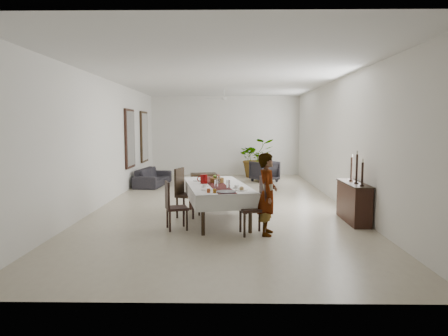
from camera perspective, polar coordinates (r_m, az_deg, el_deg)
floor at (r=10.51m, az=-0.22°, el=-4.92°), size 6.00×12.00×0.00m
ceiling at (r=10.39m, az=-0.22°, el=12.69°), size 6.00×12.00×0.02m
wall_back at (r=16.32m, az=0.18°, el=4.63°), size 6.00×0.02×3.20m
wall_front at (r=4.34m, az=-1.72°, el=0.83°), size 6.00×0.02×3.20m
wall_left at (r=10.81m, az=-16.37°, el=3.69°), size 0.02×12.00×3.20m
wall_right at (r=10.70m, az=16.10°, el=3.67°), size 0.02×12.00×3.20m
dining_table_top at (r=8.45m, az=-1.06°, el=-2.57°), size 1.47×2.57×0.05m
table_leg_fl at (r=7.34m, az=-3.01°, el=-6.91°), size 0.08×0.08×0.71m
table_leg_fr at (r=7.50m, az=3.77°, el=-6.62°), size 0.08×0.08×0.71m
table_leg_bl at (r=9.58m, az=-4.83°, el=-3.87°), size 0.08×0.08×0.71m
table_leg_br at (r=9.70m, az=0.41°, el=-3.72°), size 0.08×0.08×0.71m
tablecloth_top at (r=8.44m, az=-1.06°, el=-2.37°), size 1.68×2.79×0.01m
tablecloth_drape_left at (r=8.39m, az=-5.05°, el=-3.46°), size 0.53×2.55×0.30m
tablecloth_drape_right at (r=8.58m, az=2.83°, el=-3.23°), size 0.53×2.55×0.30m
tablecloth_drape_near at (r=7.21m, az=0.65°, el=-5.00°), size 1.17×0.25×0.30m
tablecloth_drape_far at (r=9.73m, az=-2.32°, el=-2.13°), size 1.17×0.25×0.30m
table_runner at (r=8.44m, az=-1.06°, el=-2.32°), size 0.85×2.54×0.00m
red_pitcher at (r=8.54m, az=-2.90°, el=-1.56°), size 0.18×0.18×0.20m
pitcher_handle at (r=8.53m, az=-3.47°, el=-1.57°), size 0.12×0.04×0.12m
wine_glass_near at (r=7.81m, az=0.61°, el=-2.37°), size 0.07×0.07×0.17m
wine_glass_mid at (r=7.87m, az=-1.12°, el=-2.31°), size 0.07×0.07×0.17m
wine_glass_far at (r=8.49m, az=-0.79°, el=-1.70°), size 0.07×0.07×0.17m
teacup_right at (r=7.91m, az=1.83°, el=-2.68°), size 0.09×0.09×0.06m
saucer_right at (r=7.91m, az=1.83°, el=-2.85°), size 0.15×0.15×0.01m
teacup_left at (r=8.05m, az=-2.78°, el=-2.53°), size 0.09×0.09×0.06m
saucer_left at (r=8.05m, az=-2.77°, el=-2.70°), size 0.15×0.15×0.01m
plate_near_right at (r=7.63m, az=2.54°, el=-3.18°), size 0.24×0.24×0.02m
bread_near_right at (r=7.62m, az=2.54°, el=-2.97°), size 0.09×0.09×0.09m
plate_near_left at (r=7.66m, az=-2.36°, el=-3.14°), size 0.24×0.24×0.02m
plate_far_left at (r=8.94m, az=-3.69°, el=-1.83°), size 0.24×0.24×0.02m
serving_tray at (r=7.41m, az=0.29°, el=-3.42°), size 0.36×0.36×0.02m
jam_jar_a at (r=7.34m, az=-1.37°, el=-3.30°), size 0.06×0.06×0.08m
jam_jar_b at (r=7.38m, az=-2.22°, el=-3.24°), size 0.06×0.06×0.08m
fruit_basket at (r=8.69m, az=-1.01°, el=-1.76°), size 0.30×0.30×0.10m
fruit_red at (r=8.70m, az=-0.84°, el=-1.24°), size 0.09×0.09×0.09m
fruit_green at (r=8.70m, az=-1.31°, el=-1.24°), size 0.08×0.08×0.08m
chair_right_near_seat at (r=7.39m, az=4.06°, el=-5.90°), size 0.52×0.52×0.05m
chair_right_near_leg_fl at (r=7.31m, az=5.79°, el=-8.03°), size 0.05×0.05×0.44m
chair_right_near_leg_fr at (r=7.66m, az=5.08°, el=-7.38°), size 0.05×0.05×0.44m
chair_right_near_leg_bl at (r=7.23m, az=2.95°, el=-8.17°), size 0.05×0.05×0.44m
chair_right_near_leg_br at (r=7.58m, az=2.37°, el=-7.50°), size 0.05×0.05×0.44m
chair_right_near_back at (r=7.38m, az=5.62°, el=-3.51°), size 0.12×0.45×0.57m
chair_right_far_seat at (r=8.92m, az=4.54°, el=-4.05°), size 0.47×0.47×0.05m
chair_right_far_leg_fl at (r=8.83m, az=5.85°, el=-5.69°), size 0.05×0.05×0.41m
chair_right_far_leg_fr at (r=9.16m, az=5.37°, el=-5.26°), size 0.05×0.05×0.41m
chair_right_far_leg_bl at (r=8.76m, az=3.66°, el=-5.76°), size 0.05×0.05×0.41m
chair_right_far_leg_br at (r=9.09m, az=3.25°, el=-5.33°), size 0.05×0.05×0.41m
chair_right_far_back at (r=8.91m, az=5.76°, el=-2.21°), size 0.10×0.42×0.53m
chair_left_near_seat at (r=7.79m, az=-6.75°, el=-5.71°), size 0.50×0.50×0.05m
chair_left_near_leg_fl at (r=7.97m, az=-8.10°, el=-7.08°), size 0.05×0.05×0.39m
chair_left_near_leg_fr at (r=7.65m, az=-7.73°, el=-7.61°), size 0.05×0.05×0.39m
chair_left_near_leg_bl at (r=8.02m, az=-5.78°, el=-6.96°), size 0.05×0.05×0.39m
chair_left_near_leg_br at (r=7.71m, az=-5.32°, el=-7.49°), size 0.05×0.05×0.39m
chair_left_near_back at (r=7.71m, az=-8.10°, el=-3.80°), size 0.15×0.39×0.51m
chair_left_far_seat at (r=8.81m, az=-5.14°, el=-3.93°), size 0.57×0.57×0.05m
chair_left_far_leg_fl at (r=9.10m, az=-5.75°, el=-5.23°), size 0.06×0.06×0.45m
chair_left_far_leg_fr at (r=8.76m, az=-6.72°, el=-5.67°), size 0.06×0.06×0.45m
chair_left_far_leg_bl at (r=8.96m, az=-3.56°, el=-5.38°), size 0.06×0.06×0.45m
chair_left_far_leg_br at (r=8.62m, az=-4.45°, el=-5.84°), size 0.06×0.06×0.45m
chair_left_far_back at (r=8.84m, az=-6.39°, el=-1.87°), size 0.17×0.45×0.58m
woman at (r=7.34m, az=6.21°, el=-3.74°), size 0.43×0.59×1.51m
sideboard_body at (r=8.79m, az=18.02°, el=-4.74°), size 0.35×1.32×0.79m
sideboard_top at (r=8.72m, az=18.10°, el=-2.09°), size 0.39×1.38×0.03m
candlestick_near_base at (r=8.26m, az=19.10°, el=-2.38°), size 0.09×0.09×0.03m
candlestick_near_shaft at (r=8.23m, az=19.16°, el=-0.77°), size 0.04×0.04×0.44m
candlestick_near_candle at (r=8.21m, az=19.22°, el=1.01°), size 0.03×0.03×0.07m
candlestick_mid_base at (r=8.59m, az=18.37°, el=-2.04°), size 0.09×0.09×0.03m
candlestick_mid_shaft at (r=8.56m, az=18.44°, el=-0.05°), size 0.04×0.04×0.57m
candlestick_mid_candle at (r=8.53m, az=18.51°, el=2.10°), size 0.03×0.03×0.07m
candlestick_far_base at (r=8.93m, az=17.69°, el=-1.73°), size 0.09×0.09×0.03m
candlestick_far_shaft at (r=8.90m, az=17.75°, el=-0.09°), size 0.04×0.04×0.49m
candlestick_far_candle at (r=8.87m, az=17.80°, el=1.69°), size 0.03×0.03×0.07m
sofa at (r=13.65m, az=-10.11°, el=-1.26°), size 0.99×2.05×0.58m
armchair at (r=14.44m, az=5.77°, el=-0.45°), size 1.12×1.13×0.75m
coffee_table at (r=13.63m, az=-2.92°, el=-1.59°), size 0.95×0.71×0.39m
potted_plant at (r=15.66m, az=4.52°, el=1.46°), size 1.63×1.51×1.51m
mirror_frame_near at (r=12.91m, az=-13.31°, el=4.11°), size 0.06×1.05×1.85m
mirror_glass_near at (r=12.90m, az=-13.16°, el=4.11°), size 0.01×0.90×1.70m
mirror_frame_far at (r=14.96m, az=-11.35°, el=4.39°), size 0.06×1.05×1.85m
mirror_glass_far at (r=14.95m, az=-11.22°, el=4.39°), size 0.01×0.90×1.70m
fan_rod at (r=13.36m, az=0.02°, el=10.76°), size 0.04×0.04×0.20m
fan_hub at (r=13.35m, az=0.02°, el=9.91°), size 0.16×0.16×0.08m
fan_blade_n at (r=13.70m, az=0.05°, el=9.81°), size 0.10×0.55×0.01m
fan_blade_s at (r=13.00m, az=0.00°, el=10.01°), size 0.10×0.55×0.01m
fan_blade_e at (r=13.35m, az=1.55°, el=9.91°), size 0.55×0.10×0.01m
fan_blade_w at (r=13.36m, az=-1.50°, el=9.90°), size 0.55×0.10×0.01m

